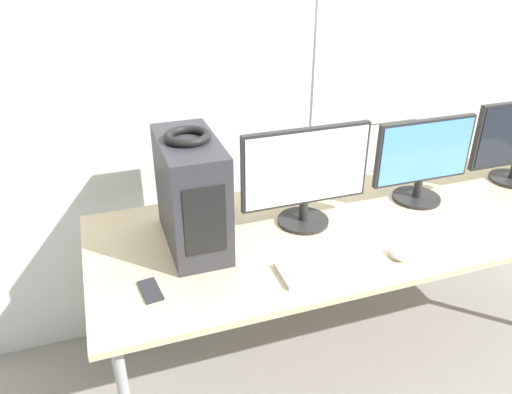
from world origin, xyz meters
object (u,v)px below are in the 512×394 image
pc_tower (192,193)px  monitor_right_near (423,159)px  headphones (188,136)px  mouse (398,254)px  cell_phone (151,290)px  monitor_main (306,174)px  keyboard (333,265)px

pc_tower → monitor_right_near: 1.08m
headphones → mouse: headphones is taller
mouse → cell_phone: 0.95m
mouse → pc_tower: bearing=153.1°
monitor_main → mouse: bearing=-56.5°
mouse → monitor_main: bearing=123.5°
pc_tower → keyboard: pc_tower is taller
keyboard → mouse: size_ratio=4.65×
mouse → cell_phone: bearing=174.0°
headphones → keyboard: headphones is taller
headphones → monitor_right_near: bearing=0.9°
pc_tower → monitor_right_near: (1.08, 0.02, -0.01)m
monitor_right_near → cell_phone: monitor_right_near is taller
mouse → headphones: bearing=153.0°
monitor_main → keyboard: monitor_main is taller
monitor_main → cell_phone: monitor_main is taller
monitor_right_near → cell_phone: 1.34m
keyboard → monitor_right_near: bearing=30.4°
pc_tower → mouse: bearing=-26.9°
keyboard → cell_phone: keyboard is taller
monitor_right_near → pc_tower: bearing=-179.0°
monitor_main → keyboard: (-0.03, -0.34, -0.22)m
headphones → monitor_right_near: (1.08, 0.02, -0.25)m
cell_phone → monitor_main: bearing=13.3°
pc_tower → monitor_right_near: bearing=1.0°
keyboard → mouse: mouse is taller
headphones → monitor_main: (0.48, -0.00, -0.23)m
cell_phone → monitor_right_near: bearing=5.1°
headphones → cell_phone: 0.57m
pc_tower → monitor_right_near: pc_tower is taller
monitor_right_near → headphones: bearing=-179.1°
pc_tower → monitor_main: pc_tower is taller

